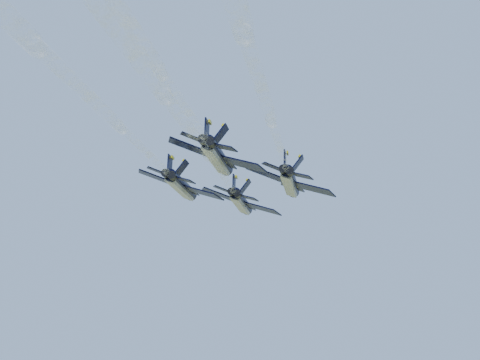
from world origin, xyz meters
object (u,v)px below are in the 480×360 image
(jet_lead, at_px, (242,203))
(jet_right, at_px, (291,183))
(jet_left, at_px, (182,187))
(jet_slot, at_px, (218,158))

(jet_lead, height_order, jet_right, same)
(jet_left, height_order, jet_right, same)
(jet_slot, bearing_deg, jet_lead, 89.98)
(jet_left, relative_size, jet_right, 1.00)
(jet_left, xyz_separation_m, jet_right, (14.72, 2.58, 0.00))
(jet_lead, distance_m, jet_right, 12.46)
(jet_lead, xyz_separation_m, jet_right, (9.36, -8.22, 0.00))
(jet_right, xyz_separation_m, jet_slot, (-5.90, -13.02, 0.00))
(jet_right, bearing_deg, jet_lead, 129.44)
(jet_lead, bearing_deg, jet_slot, -90.02)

